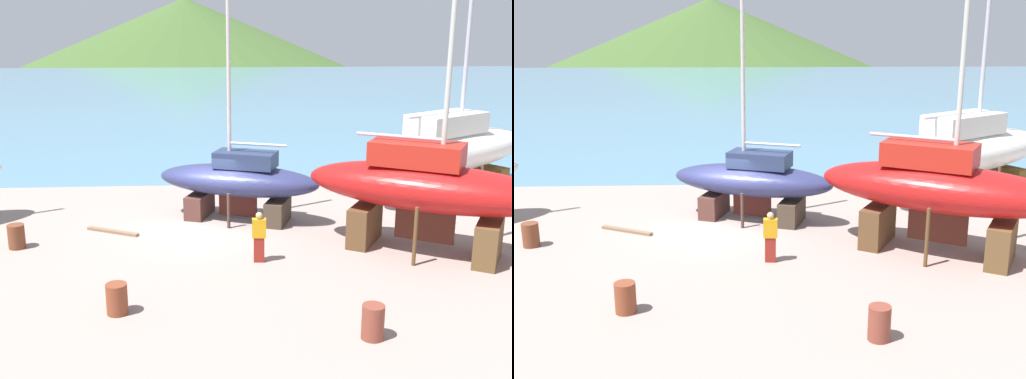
% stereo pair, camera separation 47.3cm
% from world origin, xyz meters
% --- Properties ---
extents(ground_plane, '(43.47, 43.47, 0.00)m').
position_xyz_m(ground_plane, '(0.00, -3.31, 0.00)').
color(ground_plane, gray).
extents(sea_water, '(173.87, 84.69, 0.01)m').
position_xyz_m(sea_water, '(0.00, 49.13, 0.00)').
color(sea_water, '#5688A4').
rests_on(sea_water, ground).
extents(headland_hill, '(137.83, 137.83, 28.26)m').
position_xyz_m(headland_hill, '(-7.14, 141.98, 0.00)').
color(headland_hill, '#3E5C2A').
rests_on(headland_hill, ground).
extents(sailboat_far_slipway, '(6.67, 4.07, 9.53)m').
position_xyz_m(sailboat_far_slipway, '(1.41, 1.32, 1.55)').
color(sailboat_far_slipway, '#54312A').
rests_on(sailboat_far_slipway, ground).
extents(sailboat_large_starboard, '(8.25, 6.24, 13.84)m').
position_xyz_m(sailboat_large_starboard, '(7.38, -2.57, 2.20)').
color(sailboat_large_starboard, brown).
rests_on(sailboat_large_starboard, ground).
extents(sailboat_small_center, '(10.10, 7.95, 15.34)m').
position_xyz_m(sailboat_small_center, '(10.91, 4.51, 2.05)').
color(sailboat_small_center, brown).
rests_on(sailboat_small_center, ground).
extents(worker, '(0.46, 0.27, 1.65)m').
position_xyz_m(worker, '(1.90, -3.14, 0.86)').
color(worker, maroon).
rests_on(worker, ground).
extents(barrel_tipped_right, '(0.72, 0.72, 0.87)m').
position_xyz_m(barrel_tipped_right, '(4.28, -8.29, 0.43)').
color(barrel_tipped_right, brown).
rests_on(barrel_tipped_right, ground).
extents(barrel_rust_near, '(0.67, 0.67, 0.83)m').
position_xyz_m(barrel_rust_near, '(-6.19, -1.38, 0.41)').
color(barrel_rust_near, brown).
rests_on(barrel_rust_near, ground).
extents(barrel_tipped_left, '(0.58, 0.58, 0.83)m').
position_xyz_m(barrel_tipped_left, '(-2.05, -6.56, 0.41)').
color(barrel_tipped_left, brown).
rests_on(barrel_tipped_left, ground).
extents(timber_short_skew, '(1.99, 1.12, 0.10)m').
position_xyz_m(timber_short_skew, '(-3.22, 0.01, 0.05)').
color(timber_short_skew, '#85664A').
rests_on(timber_short_skew, ground).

